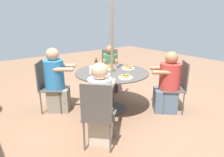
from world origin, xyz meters
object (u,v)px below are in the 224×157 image
object	(u,v)px
patio_chair_west	(47,84)
patio_table	(112,79)
patio_chair_east	(178,84)
patio_chair_south	(110,67)
syrup_bottle	(96,63)
coffee_cup	(100,66)
diner_east	(168,85)
pancake_plate_b	(111,67)
diner_north	(101,106)
pancake_plate_a	(128,68)
diner_west	(56,83)
diner_south	(110,70)
drinking_glass_a	(91,70)
patio_chair_north	(98,113)
pancake_plate_c	(103,74)
pancake_plate_d	(126,77)

from	to	relation	value
patio_chair_west	patio_table	bearing A→B (deg)	90.00
patio_chair_east	patio_chair_south	bearing A→B (deg)	47.82
syrup_bottle	coffee_cup	world-z (taller)	syrup_bottle
diner_east	pancake_plate_b	distance (m)	1.09
diner_north	pancake_plate_a	world-z (taller)	diner_north
pancake_plate_b	coffee_cup	world-z (taller)	coffee_cup
diner_west	diner_south	bearing A→B (deg)	135.29
diner_north	patio_chair_east	world-z (taller)	diner_north
syrup_bottle	patio_chair_east	bearing A→B (deg)	-145.47
pancake_plate_a	diner_east	bearing A→B (deg)	-148.70
pancake_plate_a	drinking_glass_a	bearing A→B (deg)	79.15
patio_chair_east	diner_north	bearing A→B (deg)	128.14
diner_west	patio_chair_north	bearing A→B (deg)	34.33
pancake_plate_c	drinking_glass_a	bearing A→B (deg)	33.50
patio_chair_north	coffee_cup	distance (m)	1.41
patio_chair_west	pancake_plate_c	size ratio (longest dim) A/B	3.88
patio_chair_north	pancake_plate_c	size ratio (longest dim) A/B	3.88
diner_north	diner_south	size ratio (longest dim) A/B	1.07
patio_chair_south	pancake_plate_b	size ratio (longest dim) A/B	3.88
pancake_plate_b	diner_north	bearing A→B (deg)	136.40
patio_table	pancake_plate_c	xyz separation A→B (m)	(-0.06, 0.24, 0.15)
diner_west	pancake_plate_b	xyz separation A→B (m)	(-0.40, -0.93, 0.22)
patio_chair_west	patio_chair_east	bearing A→B (deg)	87.52
diner_south	patio_table	bearing A→B (deg)	90.00
patio_chair_south	diner_south	xyz separation A→B (m)	(-0.14, 0.10, -0.03)
patio_table	diner_south	distance (m)	1.01
pancake_plate_b	pancake_plate_a	bearing A→B (deg)	-128.71
diner_west	pancake_plate_d	distance (m)	1.29
diner_west	syrup_bottle	size ratio (longest dim) A/B	7.13
diner_east	patio_chair_west	size ratio (longest dim) A/B	1.19
pancake_plate_c	syrup_bottle	distance (m)	0.63
patio_table	syrup_bottle	bearing A→B (deg)	-0.67
pancake_plate_d	pancake_plate_b	bearing A→B (deg)	-15.41
patio_table	pancake_plate_d	bearing A→B (deg)	172.76
pancake_plate_b	patio_chair_north	bearing A→B (deg)	136.07
patio_chair_south	patio_chair_west	distance (m)	1.66
pancake_plate_c	patio_chair_west	bearing A→B (deg)	43.83
pancake_plate_c	syrup_bottle	size ratio (longest dim) A/B	1.46
diner_west	pancake_plate_a	world-z (taller)	diner_west
patio_chair_east	pancake_plate_d	distance (m)	1.04
patio_chair_east	pancake_plate_a	xyz separation A→B (m)	(0.76, 0.52, 0.24)
pancake_plate_c	patio_chair_south	bearing A→B (deg)	-41.74
patio_chair_south	syrup_bottle	world-z (taller)	patio_chair_south
pancake_plate_a	patio_chair_south	bearing A→B (deg)	-17.36
patio_chair_south	pancake_plate_c	world-z (taller)	patio_chair_south
pancake_plate_b	pancake_plate_d	bearing A→B (deg)	164.59
patio_chair_south	diner_north	bearing A→B (deg)	84.89
patio_table	pancake_plate_d	world-z (taller)	pancake_plate_d
patio_chair_east	pancake_plate_a	distance (m)	0.95
patio_table	coffee_cup	bearing A→B (deg)	8.82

